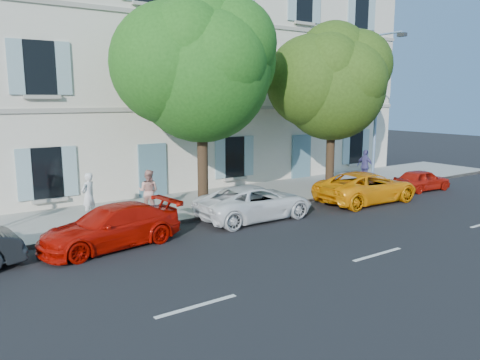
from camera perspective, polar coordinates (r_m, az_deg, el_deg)
ground at (r=16.95m, az=5.83°, el=-5.40°), size 90.00×90.00×0.00m
sidewalk at (r=20.41m, az=-2.31°, el=-2.49°), size 36.00×4.50×0.15m
kerb at (r=18.66m, az=1.28°, el=-3.66°), size 36.00×0.16×0.16m
building at (r=25.03m, az=-9.68°, el=13.32°), size 28.00×7.00×12.00m
car_red_coupe at (r=14.75m, az=-15.46°, el=-5.50°), size 4.56×2.33×1.27m
car_white_coupe at (r=17.46m, az=1.85°, el=-2.74°), size 4.61×2.18×1.27m
car_yellow_supercar at (r=21.00m, az=15.19°, el=-0.83°), size 4.90×2.41×1.34m
car_red_hatchback at (r=24.50m, az=21.29°, el=0.00°), size 3.19×1.50×1.06m
tree_left at (r=18.15m, az=-4.73°, el=12.88°), size 5.27×5.27×8.17m
tree_right at (r=22.30m, az=11.21°, el=10.98°), size 4.85×4.85×7.48m
street_lamp at (r=24.22m, az=16.54°, el=9.21°), size 0.25×1.57×7.38m
pedestrian_a at (r=17.83m, az=-17.99°, el=-1.81°), size 0.73×0.66×1.67m
pedestrian_b at (r=18.17m, az=-11.09°, el=-1.34°), size 1.01×1.01×1.64m
pedestrian_c at (r=25.10m, az=15.01°, el=1.66°), size 0.44×1.01×1.70m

